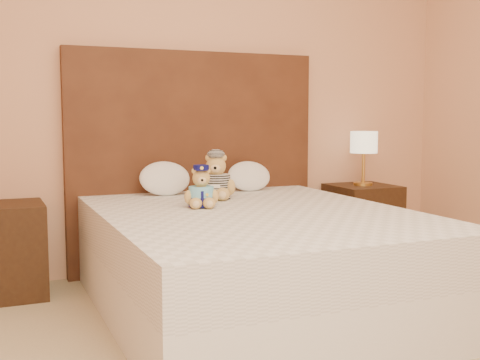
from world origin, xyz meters
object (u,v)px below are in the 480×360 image
at_px(bed, 255,260).
at_px(teddy_prisoner, 216,176).
at_px(lamp, 364,145).
at_px(teddy_police, 201,186).
at_px(nightstand_right, 362,222).
at_px(pillow_left, 165,177).
at_px(pillow_right, 249,175).
at_px(nightstand_left, 5,250).

distance_m(bed, teddy_prisoner, 0.67).
height_order(lamp, teddy_police, lamp).
distance_m(nightstand_right, teddy_police, 1.63).
xyz_separation_m(lamp, teddy_police, (-1.47, -0.57, -0.18)).
height_order(bed, pillow_left, pillow_left).
height_order(bed, pillow_right, pillow_right).
distance_m(nightstand_right, pillow_left, 1.57).
xyz_separation_m(teddy_prisoner, pillow_left, (-0.24, 0.31, -0.02)).
bearing_deg(nightstand_left, pillow_right, 1.09).
relative_size(nightstand_left, pillow_right, 1.76).
distance_m(bed, lamp, 1.59).
xyz_separation_m(lamp, pillow_right, (-0.92, 0.03, -0.19)).
height_order(nightstand_left, lamp, lamp).
distance_m(teddy_prisoner, pillow_left, 0.39).
xyz_separation_m(nightstand_right, teddy_prisoner, (-1.27, -0.28, 0.42)).
bearing_deg(pillow_right, pillow_left, 180.00).
relative_size(nightstand_left, pillow_left, 1.63).
xyz_separation_m(teddy_police, teddy_prisoner, (0.20, 0.29, 0.02)).
xyz_separation_m(nightstand_right, pillow_right, (-0.92, 0.03, 0.39)).
relative_size(nightstand_left, teddy_police, 2.34).
xyz_separation_m(bed, pillow_left, (-0.26, 0.83, 0.39)).
relative_size(nightstand_right, pillow_left, 1.63).
bearing_deg(nightstand_right, teddy_prisoner, -167.81).
bearing_deg(lamp, bed, -147.38).
bearing_deg(pillow_right, teddy_police, -133.07).
distance_m(nightstand_right, lamp, 0.57).
bearing_deg(bed, teddy_police, 134.09).
height_order(lamp, pillow_left, lamp).
xyz_separation_m(teddy_police, pillow_left, (-0.04, 0.60, 0.00)).
relative_size(bed, teddy_prisoner, 7.05).
bearing_deg(pillow_left, teddy_police, -86.18).
bearing_deg(lamp, teddy_prisoner, -167.81).
relative_size(pillow_left, pillow_right, 1.08).
distance_m(pillow_left, pillow_right, 0.60).
relative_size(teddy_police, pillow_right, 0.75).
relative_size(bed, teddy_police, 8.50).
distance_m(nightstand_left, nightstand_right, 2.50).
distance_m(nightstand_right, pillow_right, 0.99).
distance_m(bed, teddy_police, 0.51).
xyz_separation_m(bed, teddy_prisoner, (-0.02, 0.52, 0.42)).
bearing_deg(teddy_police, nightstand_right, 35.27).
bearing_deg(pillow_right, bed, -111.92).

